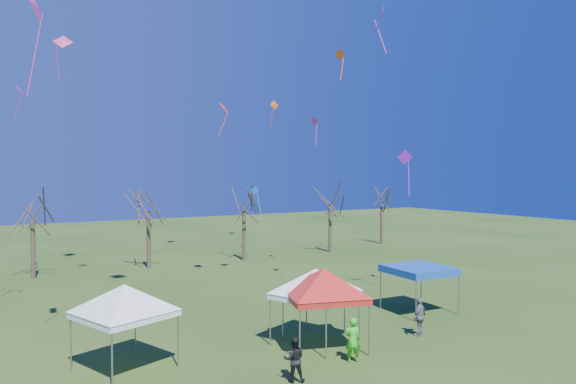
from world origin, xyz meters
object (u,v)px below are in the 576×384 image
Objects in this scene: tree_5 at (382,192)px; person_dark at (294,359)px; tent_white_west at (124,290)px; tent_red at (324,274)px; tree_2 at (148,191)px; tree_3 at (244,192)px; tent_white_mid at (316,274)px; tree_1 at (32,200)px; tent_blue at (419,270)px; person_green at (353,340)px; person_grey at (420,317)px; tree_4 at (330,190)px.

tree_5 is 4.50× the size of person_dark.
tent_white_west is 0.94× the size of tent_red.
tree_3 is at bearing -2.27° from tree_2.
tree_5 is (17.69, 2.02, -0.35)m from tree_3.
tree_2 is 1.99× the size of tent_white_mid.
tree_1 is 21.55m from tent_white_west.
tent_white_west is at bearing -178.89° from tent_blue.
tree_2 reaches higher than person_green.
tent_blue reaches higher than person_grey.
tree_4 reaches higher than tent_white_mid.
tree_2 is at bearing 114.25° from tent_blue.
tent_red is at bearing -86.41° from tree_2.
tree_5 is at bearing 3.70° from tree_2.
tree_3 is 23.19m from tent_white_mid.
tree_2 reaches higher than person_dark.
tree_5 is at bearing 34.71° from tent_white_west.
tent_white_mid is at bearing -8.40° from tent_white_west.
tree_4 is at bearing -134.95° from person_grey.
tent_blue is at bearing -65.75° from tree_2.
person_green is at bearing -86.73° from tree_2.
tree_5 is 2.20× the size of tent_blue.
tree_1 is 24.72m from tent_white_mid.
person_grey reaches higher than person_green.
person_grey is (14.64, -24.17, -4.88)m from tree_1.
tree_4 is (26.12, -0.65, 0.27)m from tree_1.
person_grey is (-3.10, -3.17, -1.40)m from tent_blue.
tree_4 is at bearing -100.16° from person_dark.
person_green is (-4.81, -1.08, -0.00)m from person_grey.
tree_1 is at bearing 130.18° from tent_blue.
person_green is at bearing -123.52° from tree_4.
tent_red reaches higher than person_dark.
tree_4 is 1.92× the size of tent_white_mid.
tree_3 is 1.92× the size of tent_white_mid.
tree_4 is 1.06× the size of tree_5.
tree_3 is at bearing 92.64° from tent_blue.
tent_red is (9.84, -23.19, -2.53)m from tree_1.
tree_2 is 2.41× the size of tent_blue.
tree_3 is 26.13m from person_green.
tree_4 is 4.75× the size of person_dark.
person_grey is 4.93m from person_green.
person_dark is (-27.74, -27.15, -4.90)m from tree_5.
tree_2 is 4.50× the size of person_grey.
person_grey is (-11.48, -23.52, -5.15)m from tree_4.
tree_3 is at bearing 72.36° from tent_white_mid.
tree_5 is 4.11× the size of person_green.
tent_white_mid is at bearing -169.15° from tent_blue.
tent_white_west reaches higher than person_dark.
tree_3 is 23.80m from tent_red.
tent_white_west is 8.38m from tent_red.
person_dark is 8.04m from person_grey.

